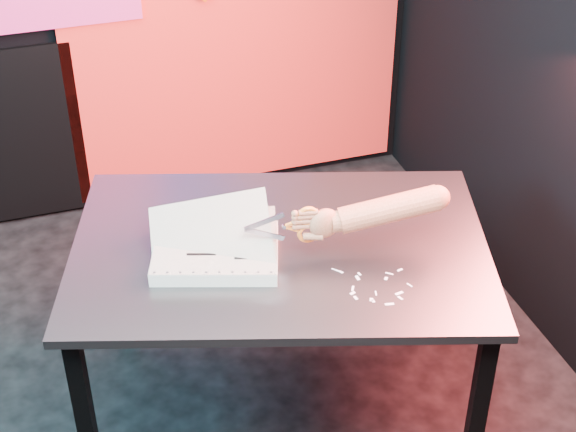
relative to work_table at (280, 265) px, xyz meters
name	(u,v)px	position (x,y,z in m)	size (l,w,h in m)	color
room	(143,77)	(-0.37, 0.08, 0.68)	(3.01, 3.01, 2.71)	black
backdrop	(104,20)	(-0.31, 1.54, 0.29)	(2.88, 0.05, 2.08)	red
work_table	(280,265)	(0.00, 0.00, 0.00)	(1.52, 1.23, 0.75)	black
printout_stack	(216,252)	(-0.21, -0.01, 0.11)	(0.45, 0.38, 0.20)	#EBECCE
scissors	(303,225)	(0.04, -0.09, 0.21)	(0.23, 0.05, 0.13)	#9AA1B4
hand_forearm	(378,212)	(0.27, -0.13, 0.24)	(0.47, 0.14, 0.16)	#B46F53
paper_clippings	(375,287)	(0.20, -0.29, 0.08)	(0.21, 0.22, 0.00)	white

